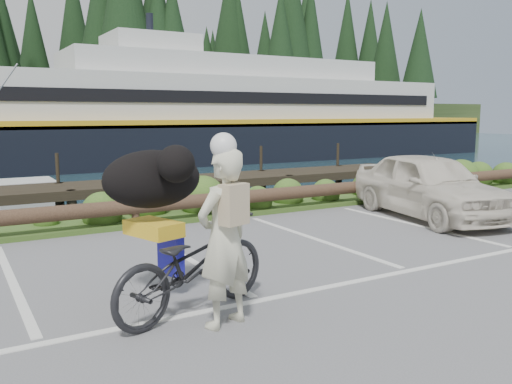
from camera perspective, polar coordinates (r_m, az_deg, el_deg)
ground at (r=7.26m, az=-1.25°, el=-10.46°), size 72.00×72.00×0.00m
vegetation_strip at (r=12.01m, az=-13.54°, el=-2.89°), size 34.00×1.60×0.10m
log_rail at (r=11.37m, az=-12.52°, el=-3.74°), size 32.00×0.30×0.60m
bicycle at (r=6.38m, az=-6.67°, el=-7.62°), size 2.37×1.44×1.18m
cyclist at (r=5.91m, az=-3.36°, el=-4.90°), size 0.83×0.67×1.97m
dog at (r=6.74m, az=-10.87°, el=1.36°), size 0.96×1.37×0.72m
parked_car at (r=12.72m, az=17.77°, el=0.68°), size 2.54×4.56×1.47m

